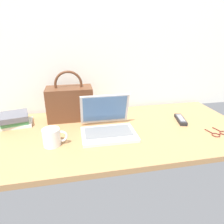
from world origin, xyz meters
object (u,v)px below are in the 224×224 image
laptop (107,125)px  handbag (70,102)px  remote_control_near (181,119)px  eyeglasses (219,134)px  book_stack (15,120)px  coffee_mug (52,137)px

laptop → handbag: size_ratio=0.94×
laptop → remote_control_near: laptop is taller
remote_control_near → handbag: (-0.72, 0.19, 0.10)m
eyeglasses → book_stack: size_ratio=0.56×
handbag → book_stack: bearing=-173.8°
laptop → eyeglasses: size_ratio=2.57×
laptop → book_stack: size_ratio=1.45×
remote_control_near → book_stack: bearing=171.7°
laptop → eyeglasses: bearing=-14.0°
coffee_mug → remote_control_near: (0.82, 0.15, -0.04)m
handbag → remote_control_near: bearing=-15.1°
coffee_mug → book_stack: bearing=129.5°
eyeglasses → book_stack: 1.26m
laptop → remote_control_near: bearing=6.5°
coffee_mug → book_stack: size_ratio=0.60×
handbag → book_stack: size_ratio=1.54×
handbag → book_stack: (-0.35, -0.04, -0.08)m
coffee_mug → eyeglasses: bearing=-4.1°
laptop → book_stack: 0.60m
book_stack → laptop: bearing=-20.9°
handbag → coffee_mug: bearing=-106.2°
coffee_mug → eyeglasses: size_ratio=1.06×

